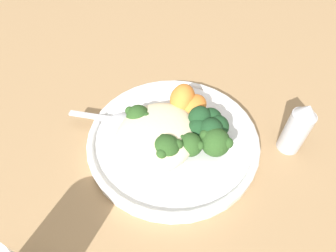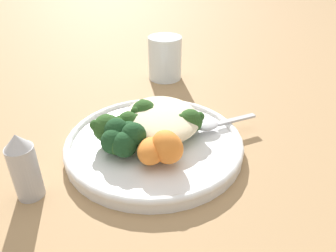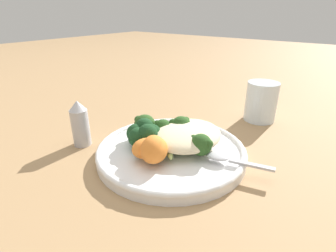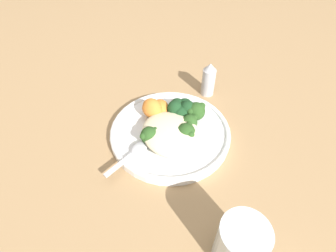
{
  "view_description": "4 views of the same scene",
  "coord_description": "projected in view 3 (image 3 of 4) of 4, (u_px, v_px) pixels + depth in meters",
  "views": [
    {
      "loc": [
        -0.23,
        -0.1,
        0.33
      ],
      "look_at": [
        -0.0,
        0.0,
        0.05
      ],
      "focal_mm": 28.0,
      "sensor_mm": 36.0,
      "label": 1
    },
    {
      "loc": [
        0.41,
        -0.06,
        0.29
      ],
      "look_at": [
        0.0,
        0.02,
        0.04
      ],
      "focal_mm": 35.0,
      "sensor_mm": 36.0,
      "label": 2
    },
    {
      "loc": [
        0.34,
        0.24,
        0.25
      ],
      "look_at": [
        -0.0,
        -0.01,
        0.06
      ],
      "focal_mm": 28.0,
      "sensor_mm": 36.0,
      "label": 3
    },
    {
      "loc": [
        -0.32,
        0.23,
        0.44
      ],
      "look_at": [
        -0.01,
        0.01,
        0.05
      ],
      "focal_mm": 28.0,
      "sensor_mm": 36.0,
      "label": 4
    }
  ],
  "objects": [
    {
      "name": "ground_plane",
      "position": [
        173.0,
        155.0,
        0.48
      ],
      "size": [
        4.0,
        4.0,
        0.0
      ],
      "primitive_type": "plane",
      "color": "#9E7A51"
    },
    {
      "name": "plate",
      "position": [
        172.0,
        152.0,
        0.47
      ],
      "size": [
        0.27,
        0.27,
        0.02
      ],
      "color": "white",
      "rests_on": "ground_plane"
    },
    {
      "name": "quinoa_mound",
      "position": [
        187.0,
        135.0,
        0.47
      ],
      "size": [
        0.14,
        0.12,
        0.03
      ],
      "primitive_type": "ellipsoid",
      "color": "beige",
      "rests_on": "plate"
    },
    {
      "name": "broccoli_stalk_0",
      "position": [
        196.0,
        145.0,
        0.44
      ],
      "size": [
        0.07,
        0.09,
        0.04
      ],
      "rotation": [
        0.0,
        0.0,
        2.15
      ],
      "color": "#ADC675",
      "rests_on": "plate"
    },
    {
      "name": "broccoli_stalk_1",
      "position": [
        190.0,
        142.0,
        0.46
      ],
      "size": [
        0.08,
        0.06,
        0.03
      ],
      "rotation": [
        0.0,
        0.0,
        2.64
      ],
      "color": "#ADC675",
      "rests_on": "plate"
    },
    {
      "name": "broccoli_stalk_2",
      "position": [
        179.0,
        130.0,
        0.49
      ],
      "size": [
        0.11,
        0.05,
        0.04
      ],
      "rotation": [
        0.0,
        0.0,
        3.4
      ],
      "color": "#ADC675",
      "rests_on": "plate"
    },
    {
      "name": "broccoli_stalk_3",
      "position": [
        164.0,
        132.0,
        0.49
      ],
      "size": [
        0.09,
        0.09,
        0.03
      ],
      "rotation": [
        0.0,
        0.0,
        3.93
      ],
      "color": "#ADC675",
      "rests_on": "plate"
    },
    {
      "name": "broccoli_stalk_4",
      "position": [
        148.0,
        127.0,
        0.5
      ],
      "size": [
        0.06,
        0.11,
        0.04
      ],
      "rotation": [
        0.0,
        0.0,
        4.31
      ],
      "color": "#ADC675",
      "rests_on": "plate"
    },
    {
      "name": "broccoli_stalk_5",
      "position": [
        141.0,
        138.0,
        0.47
      ],
      "size": [
        0.03,
        0.09,
        0.03
      ],
      "rotation": [
        0.0,
        0.0,
        4.83
      ],
      "color": "#ADC675",
      "rests_on": "plate"
    },
    {
      "name": "sweet_potato_chunk_0",
      "position": [
        153.0,
        149.0,
        0.41
      ],
      "size": [
        0.06,
        0.05,
        0.05
      ],
      "primitive_type": "ellipsoid",
      "rotation": [
        0.0,
        0.0,
        3.48
      ],
      "color": "orange",
      "rests_on": "plate"
    },
    {
      "name": "sweet_potato_chunk_1",
      "position": [
        145.0,
        148.0,
        0.43
      ],
      "size": [
        0.06,
        0.05,
        0.03
      ],
      "primitive_type": "ellipsoid",
      "rotation": [
        0.0,
        0.0,
        2.81
      ],
      "color": "orange",
      "rests_on": "plate"
    },
    {
      "name": "sweet_potato_chunk_2",
      "position": [
        155.0,
        150.0,
        0.41
      ],
      "size": [
        0.06,
        0.06,
        0.04
      ],
      "primitive_type": "ellipsoid",
      "rotation": [
        0.0,
        0.0,
        3.49
      ],
      "color": "orange",
      "rests_on": "plate"
    },
    {
      "name": "kale_tuft",
      "position": [
        144.0,
        133.0,
        0.47
      ],
      "size": [
        0.06,
        0.06,
        0.04
      ],
      "color": "#193D1E",
      "rests_on": "plate"
    },
    {
      "name": "spoon",
      "position": [
        224.0,
        158.0,
        0.42
      ],
      "size": [
        0.04,
        0.11,
        0.01
      ],
      "rotation": [
        0.0,
        0.0,
        1.8
      ],
      "color": "#B7B7BC",
      "rests_on": "plate"
    },
    {
      "name": "water_glass",
      "position": [
        261.0,
        102.0,
        0.62
      ],
      "size": [
        0.07,
        0.07,
        0.09
      ],
      "primitive_type": "cylinder",
      "color": "silver",
      "rests_on": "ground_plane"
    },
    {
      "name": "salt_shaker",
      "position": [
        80.0,
        124.0,
        0.5
      ],
      "size": [
        0.03,
        0.03,
        0.09
      ],
      "color": "#B2B2B7",
      "rests_on": "ground_plane"
    }
  ]
}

